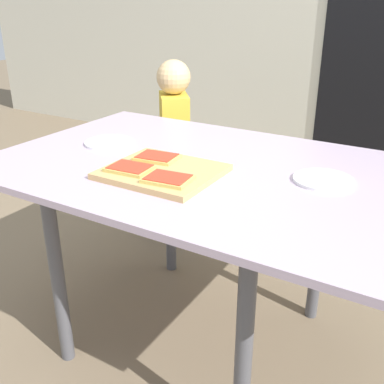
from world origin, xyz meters
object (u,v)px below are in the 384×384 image
child_left (175,140)px  pizza_slice_near_right (168,179)px  cutting_board (162,172)px  pizza_slice_near_left (130,168)px  pizza_slice_far_left (157,157)px  dining_table (198,185)px  plate_white_left (109,143)px  plate_white_right (323,180)px

child_left → pizza_slice_near_right: bearing=-57.9°
cutting_board → child_left: child_left is taller
pizza_slice_near_left → pizza_slice_far_left: bearing=84.6°
cutting_board → child_left: bearing=120.8°
dining_table → pizza_slice_far_left: (-0.12, -0.08, 0.11)m
dining_table → plate_white_left: 0.43m
dining_table → pizza_slice_near_right: size_ratio=9.43×
cutting_board → pizza_slice_near_left: 0.10m
plate_white_right → pizza_slice_far_left: bearing=-165.3°
pizza_slice_far_left → pizza_slice_near_right: size_ratio=1.01×
cutting_board → pizza_slice_near_left: bearing=-143.3°
pizza_slice_near_right → plate_white_right: size_ratio=0.81×
pizza_slice_near_left → plate_white_left: (-0.29, 0.23, -0.02)m
dining_table → plate_white_right: (0.42, 0.06, 0.08)m
pizza_slice_near_right → child_left: child_left is taller
child_left → plate_white_left: bearing=-78.9°
pizza_slice_near_left → pizza_slice_near_right: 0.16m
pizza_slice_far_left → pizza_slice_near_left: (-0.01, -0.13, 0.00)m
pizza_slice_near_right → plate_white_right: 0.49m
plate_white_left → child_left: (-0.13, 0.67, -0.18)m
child_left → plate_white_right: bearing=-33.0°
pizza_slice_near_left → dining_table: bearing=58.3°
dining_table → child_left: (-0.55, 0.69, -0.10)m
dining_table → pizza_slice_far_left: bearing=-146.7°
pizza_slice_far_left → pizza_slice_near_right: (0.14, -0.15, 0.00)m
plate_white_right → child_left: 1.17m
pizza_slice_near_right → child_left: (-0.57, 0.92, -0.21)m
cutting_board → child_left: (-0.50, 0.84, -0.19)m
pizza_slice_near_left → pizza_slice_near_right: same height
plate_white_right → child_left: bearing=147.0°
plate_white_left → dining_table: bearing=-2.8°
cutting_board → child_left: size_ratio=0.36×
pizza_slice_near_left → child_left: child_left is taller
child_left → dining_table: bearing=-51.6°
pizza_slice_near_left → child_left: size_ratio=0.15×
pizza_slice_near_left → plate_white_left: pizza_slice_near_left is taller
dining_table → cutting_board: size_ratio=4.03×
dining_table → plate_white_right: 0.43m
dining_table → plate_white_left: bearing=177.2°
dining_table → cutting_board: (-0.05, -0.15, 0.09)m
plate_white_right → cutting_board: bearing=-155.6°
pizza_slice_far_left → child_left: bearing=119.3°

